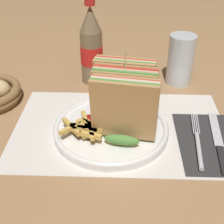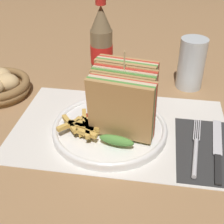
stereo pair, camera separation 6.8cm
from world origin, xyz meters
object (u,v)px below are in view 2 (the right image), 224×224
fork (196,151)px  glass_near (191,67)px  plate_main (111,128)px  coke_bottle_near (102,46)px  knife (218,149)px  club_sandwich (124,99)px

fork → glass_near: size_ratio=1.34×
plate_main → coke_bottle_near: coke_bottle_near is taller
glass_near → knife: bearing=-80.1°
club_sandwich → plate_main: bearing=-163.0°
coke_bottle_near → plate_main: bearing=-75.2°
club_sandwich → coke_bottle_near: bearing=111.1°
coke_bottle_near → glass_near: 0.24m
coke_bottle_near → knife: bearing=-43.1°
coke_bottle_near → glass_near: bearing=-0.2°
club_sandwich → fork: 0.18m
fork → glass_near: (-0.00, 0.28, 0.05)m
club_sandwich → knife: (0.20, -0.04, -0.08)m
club_sandwich → fork: club_sandwich is taller
club_sandwich → coke_bottle_near: size_ratio=0.74×
coke_bottle_near → glass_near: (0.24, -0.00, -0.04)m
knife → coke_bottle_near: 0.40m
fork → plate_main: bearing=171.8°
knife → fork: bearing=-155.4°
club_sandwich → coke_bottle_near: coke_bottle_near is taller
plate_main → club_sandwich: bearing=17.0°
plate_main → knife: plate_main is taller
coke_bottle_near → glass_near: coke_bottle_near is taller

